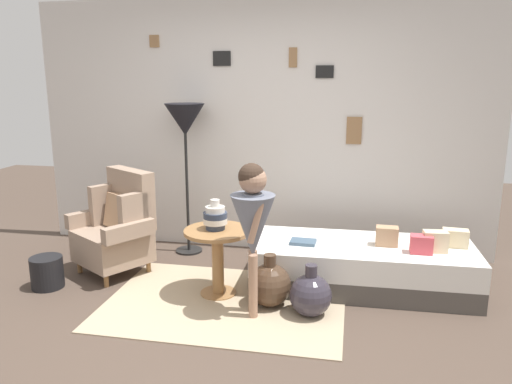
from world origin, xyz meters
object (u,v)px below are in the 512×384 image
Objects in this scene: floor_lamp at (185,125)px; demijohn_near at (270,285)px; demijohn_far at (311,295)px; side_table at (218,249)px; vase_striped at (215,217)px; person_child at (253,219)px; daybed at (362,266)px; magazine_basket at (47,272)px; armchair at (118,227)px; book_on_daybed at (303,242)px.

floor_lamp is 3.56× the size of demijohn_near.
floor_lamp is 3.74× the size of demijohn_far.
side_table is 2.28× the size of vase_striped.
demijohn_far is at bearing 10.30° from person_child.
floor_lamp is 2.19m from demijohn_far.
daybed is 0.74m from demijohn_far.
side_table is at bearing 165.03° from demijohn_near.
magazine_basket is (-2.73, -0.54, -0.06)m from daybed.
demijohn_near is 1.56× the size of magazine_basket.
vase_striped is at bearing 6.12° from magazine_basket.
vase_striped reaches higher than magazine_basket.
demijohn_far is at bearing -16.79° from armchair.
person_child reaches higher than book_on_daybed.
book_on_daybed is at bearing 62.75° from demijohn_near.
demijohn_far is (0.44, 0.08, -0.61)m from person_child.
floor_lamp reaches higher than magazine_basket.
armchair is 1.61m from person_child.
demijohn_far is at bearing -17.26° from demijohn_near.
daybed is at bearing 17.88° from side_table.
side_table is at bearing -156.11° from book_on_daybed.
magazine_basket is at bearing -168.84° from daybed.
magazine_basket is (-1.99, -0.02, -0.04)m from demijohn_near.
floor_lamp is at bearing 120.73° from vase_striped.
floor_lamp reaches higher than demijohn_far.
person_child is at bearing -40.35° from side_table.
floor_lamp is (-0.59, 0.98, 0.93)m from side_table.
magazine_basket is (-1.52, -0.15, -0.27)m from side_table.
floor_lamp is at bearing 121.21° from side_table.
magazine_basket is (-2.21, -0.45, -0.28)m from book_on_daybed.
person_child is 0.79m from book_on_daybed.
magazine_basket is at bearing 177.99° from demijohn_far.
vase_striped is 0.81m from book_on_daybed.
demijohn_near is (1.53, -0.46, -0.26)m from armchair.
daybed is at bearing 17.11° from vase_striped.
armchair is 0.51× the size of daybed.
armchair is at bearing 162.57° from side_table.
demijohn_near is (0.10, 0.19, -0.60)m from person_child.
magazine_basket is at bearing -168.40° from book_on_daybed.
daybed is 6.83× the size of magazine_basket.
demijohn_near reaches higher than demijohn_far.
side_table reaches higher than book_on_daybed.
vase_striped is 1.00m from demijohn_far.
floor_lamp reaches higher than demijohn_near.
book_on_daybed is 2.28m from magazine_basket.
book_on_daybed is at bearing 11.60° from magazine_basket.
vase_striped is at bearing 164.22° from demijohn_near.
daybed is 1.23× the size of floor_lamp.
demijohn_near is at bearing 162.74° from demijohn_far.
side_table is 0.37× the size of floor_lamp.
book_on_daybed is 0.79× the size of magazine_basket.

